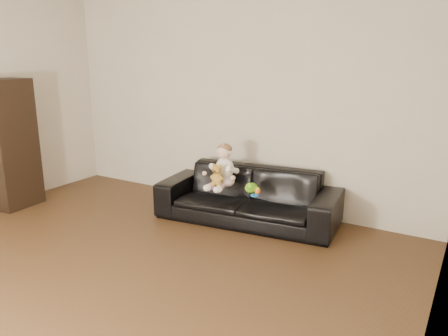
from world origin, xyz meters
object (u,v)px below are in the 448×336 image
Objects in this scene: cabinet at (10,144)px; toy_rattle at (258,191)px; teddy_bear at (217,175)px; toy_blue_disc at (255,195)px; sofa at (248,196)px; baby at (223,168)px; toy_green at (251,188)px.

toy_rattle is (2.95, 0.87, -0.36)m from cabinet.
toy_blue_disc is (0.44, 0.05, -0.17)m from teddy_bear.
sofa is 2.98m from cabinet.
cabinet is 3.08m from toy_blue_disc.
sofa is 4.07× the size of baby.
sofa is at bearing 50.95° from teddy_bear.
teddy_bear is at bearing -94.77° from baby.
toy_green is 2.30× the size of toy_rattle.
teddy_bear reaches higher than toy_green.
toy_rattle is 0.06m from toy_blue_disc.
toy_blue_disc is at bearing -43.24° from toy_green.
teddy_bear is at bearing -167.04° from toy_rattle.
sofa is 21.50× the size of toy_blue_disc.
cabinet reaches higher than baby.
toy_blue_disc is (0.08, -0.08, -0.05)m from toy_green.
baby is 2.06× the size of teddy_bear.
teddy_bear is 2.56× the size of toy_blue_disc.
toy_green reaches higher than toy_rattle.
toy_green is 1.71× the size of toy_blue_disc.
sofa is 28.90× the size of toy_rattle.
cabinet reaches higher than toy_blue_disc.
cabinet is 2.66m from baby.
sofa is at bearing 132.47° from toy_blue_disc.
sofa is 12.59× the size of toy_green.
cabinet is 3.10m from toy_rattle.
toy_green is at bearing 13.76° from cabinet.
sofa is 1.29× the size of cabinet.
toy_green is (0.12, -0.14, 0.15)m from sofa.
toy_blue_disc is (-0.01, -0.06, -0.03)m from toy_rattle.
toy_blue_disc is (0.45, -0.11, -0.21)m from baby.
toy_blue_disc is at bearing -96.34° from toy_rattle.
baby is (2.49, 0.92, -0.18)m from cabinet.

